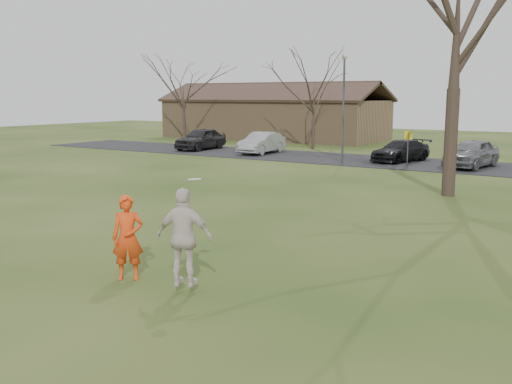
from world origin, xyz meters
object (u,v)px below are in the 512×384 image
Objects in this scene: car_0 at (201,139)px; catching_play at (184,237)px; car_4 at (472,153)px; car_1 at (262,143)px; building at (273,117)px; lamp_post at (344,95)px; car_3 at (400,151)px; player_defender at (128,238)px; big_tree at (458,13)px.

catching_play reaches higher than car_0.
catching_play is at bearing -81.95° from car_4.
building is at bearing 114.38° from car_1.
car_4 is at bearing 90.05° from catching_play.
building is 20.99m from lamp_post.
lamp_post is (-6.68, 22.18, 2.81)m from catching_play.
car_0 reaches higher than car_3.
catching_play is (1.65, -0.09, 0.24)m from player_defender.
car_1 is at bearing -173.55° from car_4.
lamp_post reaches higher than building.
player_defender is at bearing 177.02° from catching_play.
car_3 is at bearing -1.82° from car_0.
lamp_post is at bearing -47.91° from building.
catching_play is at bearing -61.23° from building.
building is (-16.39, 12.43, 1.26)m from car_3.
car_4 is (19.14, -0.48, -0.01)m from car_0.
car_3 is at bearing 117.94° from big_tree.
catching_play reaches higher than player_defender.
car_4 is at bearing 18.80° from lamp_post.
car_1 is 14.62m from building.
car_1 is at bearing -161.49° from car_3.
car_3 is (14.88, 0.32, -0.15)m from car_0.
car_3 is 20.61m from building.
car_0 is 19.15m from car_4.
building reaches higher than player_defender.
big_tree reaches higher than player_defender.
lamp_post is at bearing -23.93° from car_1.
catching_play reaches higher than car_1.
big_tree is at bearing -43.15° from lamp_post.
car_3 is 1.97× the size of catching_play.
building is at bearing 93.73° from car_0.
player_defender is 42.15m from building.
big_tree is at bearing 41.39° from player_defender.
car_3 is 0.31× the size of big_tree.
catching_play reaches higher than car_4.
car_3 is 0.70× the size of lamp_post.
car_0 reaches higher than car_1.
car_1 is at bearing -61.96° from building.
car_1 is 0.21× the size of building.
lamp_post is at bearing 65.72° from player_defender.
building is 32.23m from big_tree.
car_1 is at bearing 146.21° from big_tree.
building reaches higher than catching_play.
car_3 is 0.21× the size of building.
building is at bearing 79.74° from player_defender.
car_3 is (9.54, 0.43, -0.09)m from car_1.
lamp_post is at bearing -15.49° from car_0.
car_4 is at bearing 49.06° from player_defender.
building is 3.29× the size of lamp_post.
car_4 is 0.22× the size of building.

